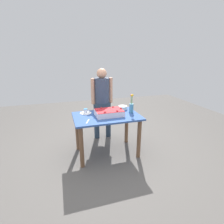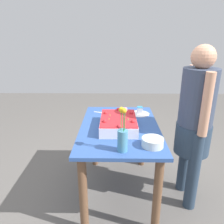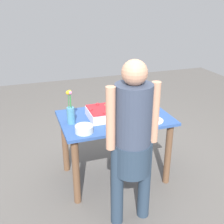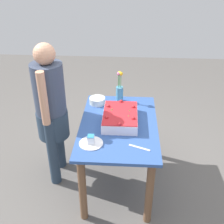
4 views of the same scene
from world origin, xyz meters
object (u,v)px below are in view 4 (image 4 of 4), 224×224
Objects in this scene: cake_knife at (139,148)px; fruit_bowl at (97,101)px; serving_plate_with_slice at (91,142)px; flower_vase at (120,91)px; sheet_cake at (120,117)px; person_standing at (51,107)px.

fruit_bowl is at bearing -37.77° from cake_knife.
fruit_bowl is at bearing 1.87° from serving_plate_with_slice.
fruit_bowl is at bearing 107.68° from flower_vase.
cake_knife is at bearing -156.21° from sheet_cake.
serving_plate_with_slice is 0.62m from person_standing.
flower_vase is at bearing -54.22° from cake_knife.
sheet_cake is 1.37× the size of flower_vase.
flower_vase is at bearing -14.93° from serving_plate_with_slice.
flower_vase is 0.23× the size of person_standing.
flower_vase is 0.76m from person_standing.
fruit_bowl is at bearing 36.72° from sheet_cake.
serving_plate_with_slice reaches higher than fruit_bowl.
flower_vase reaches higher than serving_plate_with_slice.
sheet_cake is at bearing -176.67° from flower_vase.
cake_knife is 1.11× the size of fruit_bowl.
person_standing reaches higher than sheet_cake.
fruit_bowl is 0.11× the size of person_standing.
cake_knife is 0.86m from flower_vase.
serving_plate_with_slice reaches higher than cake_knife.
flower_vase is (0.42, 0.02, 0.07)m from sheet_cake.
person_standing is at bearing 46.86° from serving_plate_with_slice.
fruit_bowl is (0.35, 0.26, -0.02)m from sheet_cake.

